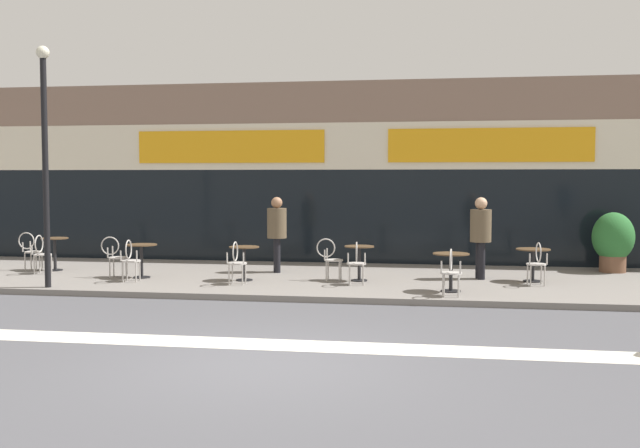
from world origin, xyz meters
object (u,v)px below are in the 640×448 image
cafe_chair_0_near (41,251)px  pedestrian_far_end (481,231)px  bistro_table_2 (244,256)px  cafe_chair_3_near (356,260)px  planter_pot (613,240)px  lamp_post (45,148)px  cafe_chair_5_near (537,261)px  bistro_table_4 (451,264)px  cafe_chair_3_side (330,256)px  bistro_table_5 (533,258)px  cafe_chair_0_side (30,248)px  cafe_chair_1_near (130,257)px  cafe_chair_1_side (114,254)px  pedestrian_near_end (277,228)px  bistro_table_1 (141,254)px  cafe_chair_4_near (451,269)px  cafe_chair_2_near (236,260)px  bistro_table_0 (55,248)px  bistro_table_3 (359,256)px

cafe_chair_0_near → pedestrian_far_end: bearing=-90.2°
bistro_table_2 → cafe_chair_3_near: bearing=-6.8°
planter_pot → lamp_post: bearing=-159.7°
cafe_chair_5_near → lamp_post: bearing=93.9°
bistro_table_4 → planter_pot: (3.76, 3.63, 0.21)m
planter_pot → lamp_post: lamp_post is taller
cafe_chair_3_side → lamp_post: (-5.45, -1.91, 2.28)m
bistro_table_5 → cafe_chair_0_side: bearing=179.4°
cafe_chair_1_near → cafe_chair_1_side: 0.88m
cafe_chair_1_near → bistro_table_5: bearing=-87.2°
bistro_table_2 → pedestrian_near_end: 1.62m
bistro_table_2 → cafe_chair_0_side: (-5.49, 0.93, -0.00)m
cafe_chair_3_side → pedestrian_far_end: (3.19, 0.74, 0.54)m
bistro_table_1 → cafe_chair_0_near: bearing=174.3°
cafe_chair_4_near → lamp_post: size_ratio=0.19×
cafe_chair_2_near → pedestrian_near_end: bearing=-12.4°
bistro_table_4 → lamp_post: bearing=-174.9°
bistro_table_0 → pedestrian_near_end: 5.30m
bistro_table_3 → cafe_chair_3_side: (-0.63, -0.00, -0.01)m
bistro_table_0 → bistro_table_2: bistro_table_0 is taller
bistro_table_3 → pedestrian_near_end: (-2.05, 1.15, 0.51)m
bistro_table_5 → cafe_chair_1_near: cafe_chair_1_near is taller
bistro_table_3 → cafe_chair_3_side: 0.63m
bistro_table_2 → cafe_chair_0_near: bearing=176.4°
cafe_chair_3_side → planter_pot: size_ratio=0.65×
planter_pot → cafe_chair_1_side: bearing=-166.2°
bistro_table_5 → cafe_chair_5_near: 0.63m
bistro_table_2 → cafe_chair_4_near: bearing=-18.9°
bistro_table_5 → cafe_chair_1_side: cafe_chair_1_side is taller
bistro_table_2 → bistro_table_1: bearing=178.6°
cafe_chair_0_near → lamp_post: size_ratio=0.19×
bistro_table_0 → planter_pot: bearing=8.1°
bistro_table_4 → planter_pot: size_ratio=0.54×
bistro_table_1 → bistro_table_4: bistro_table_4 is taller
bistro_table_0 → bistro_table_3: bistro_table_0 is taller
cafe_chair_2_near → cafe_chair_5_near: (6.08, 0.81, 0.00)m
bistro_table_0 → bistro_table_1: bistro_table_0 is taller
planter_pot → pedestrian_far_end: size_ratio=0.79×
bistro_table_0 → pedestrian_far_end: 9.87m
cafe_chair_0_near → cafe_chair_1_near: size_ratio=1.00×
cafe_chair_3_near → bistro_table_5: bearing=-80.6°
bistro_table_2 → pedestrian_near_end: (0.39, 1.48, 0.52)m
bistro_table_0 → lamp_post: lamp_post is taller
cafe_chair_0_side → pedestrian_far_end: pedestrian_far_end is taller
cafe_chair_0_side → cafe_chair_2_near: size_ratio=1.00×
cafe_chair_0_near → cafe_chair_4_near: 9.37m
cafe_chair_1_side → cafe_chair_2_near: (2.97, -0.67, 0.00)m
cafe_chair_0_near → bistro_table_1: bearing=-100.3°
cafe_chair_2_near → cafe_chair_4_near: bearing=-103.3°
bistro_table_5 → cafe_chair_1_side: 9.07m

